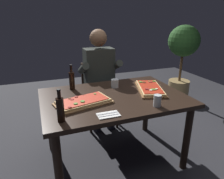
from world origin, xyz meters
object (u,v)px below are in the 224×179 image
object	(u,v)px
wine_bottle_dark	(60,109)
oil_bottle_amber	(72,80)
pizza_rectangular_left	(150,88)
tumbler_far_side	(157,101)
pizza_rectangular_front	(83,102)
diner_chair	(98,90)
tumbler_near_camera	(115,83)
seated_diner	(100,75)
potted_plant_corner	(182,53)
dining_table	(114,105)

from	to	relation	value
wine_bottle_dark	oil_bottle_amber	xyz separation A→B (m)	(0.21, 0.67, 0.00)
pizza_rectangular_left	tumbler_far_side	world-z (taller)	tumbler_far_side
wine_bottle_dark	oil_bottle_amber	size ratio (longest dim) A/B	0.95
pizza_rectangular_left	tumbler_far_side	bearing A→B (deg)	-111.70
pizza_rectangular_front	pizza_rectangular_left	xyz separation A→B (m)	(0.75, 0.10, 0.00)
pizza_rectangular_front	diner_chair	distance (m)	1.06
tumbler_near_camera	seated_diner	world-z (taller)	seated_diner
tumbler_far_side	seated_diner	xyz separation A→B (m)	(-0.18, 1.10, -0.04)
pizza_rectangular_front	seated_diner	bearing A→B (deg)	63.00
tumbler_far_side	seated_diner	world-z (taller)	seated_diner
pizza_rectangular_front	potted_plant_corner	bearing A→B (deg)	31.25
tumbler_far_side	potted_plant_corner	xyz separation A→B (m)	(1.49, 1.54, 0.06)
tumbler_near_camera	potted_plant_corner	bearing A→B (deg)	29.80
seated_diner	oil_bottle_amber	bearing A→B (deg)	-137.73
wine_bottle_dark	pizza_rectangular_left	bearing A→B (deg)	20.24
tumbler_near_camera	pizza_rectangular_front	bearing A→B (deg)	-143.61
tumbler_near_camera	tumbler_far_side	distance (m)	0.62
wine_bottle_dark	potted_plant_corner	distance (m)	2.77
diner_chair	pizza_rectangular_left	bearing A→B (deg)	-68.42
oil_bottle_amber	diner_chair	size ratio (longest dim) A/B	0.31
seated_diner	tumbler_far_side	bearing A→B (deg)	-80.75
tumbler_far_side	oil_bottle_amber	bearing A→B (deg)	131.65
pizza_rectangular_front	tumbler_near_camera	xyz separation A→B (m)	(0.43, 0.32, 0.03)
pizza_rectangular_front	diner_chair	world-z (taller)	diner_chair
dining_table	pizza_rectangular_left	size ratio (longest dim) A/B	2.52
tumbler_far_side	diner_chair	xyz separation A→B (m)	(-0.18, 1.22, -0.30)
tumbler_far_side	diner_chair	size ratio (longest dim) A/B	0.12
dining_table	tumbler_far_side	distance (m)	0.47
pizza_rectangular_left	oil_bottle_amber	world-z (taller)	oil_bottle_amber
pizza_rectangular_front	diner_chair	xyz separation A→B (m)	(0.42, 0.94, -0.27)
oil_bottle_amber	diner_chair	xyz separation A→B (m)	(0.44, 0.52, -0.36)
tumbler_far_side	diner_chair	distance (m)	1.26
tumbler_far_side	wine_bottle_dark	bearing A→B (deg)	178.56
pizza_rectangular_left	diner_chair	bearing A→B (deg)	111.58
diner_chair	tumbler_far_side	bearing A→B (deg)	-81.65
pizza_rectangular_left	wine_bottle_dark	distance (m)	1.04
dining_table	oil_bottle_amber	bearing A→B (deg)	136.14
dining_table	diner_chair	xyz separation A→B (m)	(0.09, 0.86, -0.16)
pizza_rectangular_front	oil_bottle_amber	xyz separation A→B (m)	(-0.02, 0.42, 0.09)
tumbler_far_side	potted_plant_corner	bearing A→B (deg)	46.00
pizza_rectangular_front	oil_bottle_amber	world-z (taller)	oil_bottle_amber
potted_plant_corner	pizza_rectangular_front	bearing A→B (deg)	-148.75
pizza_rectangular_front	oil_bottle_amber	size ratio (longest dim) A/B	2.01
wine_bottle_dark	diner_chair	size ratio (longest dim) A/B	0.30
pizza_rectangular_left	diner_chair	distance (m)	0.94
tumbler_far_side	seated_diner	size ratio (longest dim) A/B	0.08
wine_bottle_dark	diner_chair	world-z (taller)	wine_bottle_dark
seated_diner	pizza_rectangular_front	bearing A→B (deg)	-117.00
pizza_rectangular_front	wine_bottle_dark	bearing A→B (deg)	-131.89
pizza_rectangular_front	dining_table	bearing A→B (deg)	14.22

